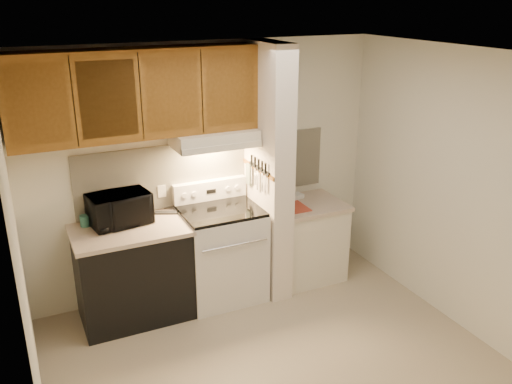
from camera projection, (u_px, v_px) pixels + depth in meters
floor at (274, 360)px, 4.56m from camera, size 3.60×3.60×0.00m
ceiling at (278, 56)px, 3.70m from camera, size 3.60×3.60×0.00m
wall_back at (207, 169)px, 5.40m from camera, size 3.60×2.50×0.02m
wall_left at (21, 273)px, 3.41m from camera, size 0.02×3.00×2.50m
wall_right at (454, 190)px, 4.85m from camera, size 0.02×3.00×2.50m
backsplash at (208, 171)px, 5.40m from camera, size 2.60×0.02×0.63m
range_body at (222, 255)px, 5.38m from camera, size 0.76×0.65×0.92m
oven_window at (234, 265)px, 5.10m from camera, size 0.50×0.01×0.30m
oven_handle at (235, 245)px, 4.99m from camera, size 0.65×0.02×0.02m
cooktop at (221, 210)px, 5.22m from camera, size 0.74×0.64×0.03m
range_backguard at (210, 190)px, 5.42m from camera, size 0.76×0.08×0.20m
range_display at (211, 191)px, 5.38m from camera, size 0.10×0.01×0.04m
range_knob_left_outer at (184, 196)px, 5.27m from camera, size 0.05×0.02×0.05m
range_knob_left_inner at (194, 194)px, 5.31m from camera, size 0.05×0.02×0.05m
range_knob_right_inner at (228, 189)px, 5.45m from camera, size 0.05×0.02×0.05m
range_knob_right_outer at (237, 187)px, 5.49m from camera, size 0.05×0.02×0.05m
dishwasher_front at (134, 275)px, 5.05m from camera, size 1.00×0.63×0.87m
left_countertop at (130, 230)px, 4.89m from camera, size 1.04×0.67×0.04m
spoon_rest at (166, 213)px, 5.21m from camera, size 0.23×0.16×0.02m
teal_jar at (85, 221)px, 4.91m from camera, size 0.12×0.12×0.10m
outlet at (162, 191)px, 5.24m from camera, size 0.08×0.01×0.12m
microwave at (119, 209)px, 4.93m from camera, size 0.58×0.44×0.29m
partition_pillar at (268, 172)px, 5.31m from camera, size 0.22×0.70×2.50m
pillar_trim at (258, 169)px, 5.24m from camera, size 0.01×0.70×0.04m
knife_strip at (259, 169)px, 5.19m from camera, size 0.02×0.42×0.04m
knife_blade_a at (265, 184)px, 5.09m from camera, size 0.01×0.03×0.16m
knife_handle_a at (265, 168)px, 5.04m from camera, size 0.02×0.02×0.10m
knife_blade_b at (262, 183)px, 5.15m from camera, size 0.01×0.04×0.18m
knife_handle_b at (262, 166)px, 5.10m from camera, size 0.02×0.02×0.10m
knife_blade_c at (258, 180)px, 5.24m from camera, size 0.01×0.04×0.20m
knife_handle_c at (259, 164)px, 5.16m from camera, size 0.02×0.02×0.10m
knife_blade_d at (255, 177)px, 5.28m from camera, size 0.01×0.04×0.16m
knife_handle_d at (255, 162)px, 5.23m from camera, size 0.02×0.02×0.10m
knife_blade_e at (251, 175)px, 5.37m from camera, size 0.01×0.04×0.18m
knife_handle_e at (252, 160)px, 5.30m from camera, size 0.02×0.02×0.10m
oven_mitt at (249, 174)px, 5.42m from camera, size 0.03×0.09×0.21m
right_cab_base at (306, 242)px, 5.78m from camera, size 0.70×0.60×0.81m
right_countertop at (308, 205)px, 5.64m from camera, size 0.74×0.64×0.04m
red_folder at (295, 207)px, 5.51m from camera, size 0.23×0.31×0.01m
white_box at (295, 196)px, 5.76m from camera, size 0.18×0.14×0.04m
range_hood at (214, 138)px, 5.09m from camera, size 0.78×0.44×0.15m
hood_lip at (222, 148)px, 4.92m from camera, size 0.78×0.04×0.06m
upper_cabinets at (136, 94)px, 4.69m from camera, size 2.18×0.33×0.77m
cab_door_a at (37, 105)px, 4.23m from camera, size 0.46×0.01×0.63m
cab_gap_a at (73, 102)px, 4.33m from camera, size 0.01×0.01×0.73m
cab_door_b at (108, 99)px, 4.44m from camera, size 0.46×0.01×0.63m
cab_gap_b at (141, 97)px, 4.55m from camera, size 0.01×0.01×0.73m
cab_door_c at (172, 94)px, 4.66m from camera, size 0.46×0.01×0.63m
cab_gap_c at (202, 92)px, 4.77m from camera, size 0.01×0.01×0.73m
cab_door_d at (230, 90)px, 4.88m from camera, size 0.46×0.01×0.63m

